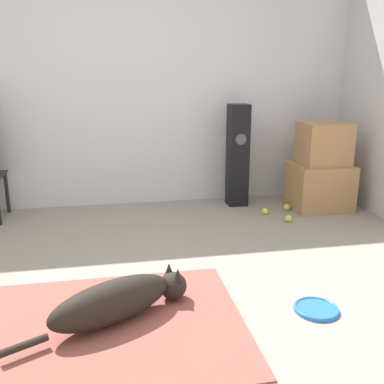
{
  "coord_description": "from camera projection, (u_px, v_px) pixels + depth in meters",
  "views": [
    {
      "loc": [
        0.02,
        -2.41,
        1.34
      ],
      "look_at": [
        0.62,
        0.78,
        0.45
      ],
      "focal_mm": 40.0,
      "sensor_mm": 36.0,
      "label": 1
    }
  ],
  "objects": [
    {
      "name": "dog",
      "position": [
        119.0,
        300.0,
        2.39
      ],
      "size": [
        1.0,
        0.57,
        0.25
      ],
      "color": "black",
      "rests_on": "area_rug"
    },
    {
      "name": "floor_speaker",
      "position": [
        238.0,
        156.0,
        4.45
      ],
      "size": [
        0.2,
        0.21,
        1.06
      ],
      "color": "black",
      "rests_on": "ground_plane"
    },
    {
      "name": "frisbee",
      "position": [
        316.0,
        309.0,
        2.52
      ],
      "size": [
        0.26,
        0.26,
        0.03
      ],
      "color": "blue",
      "rests_on": "ground_plane"
    },
    {
      "name": "ground_plane",
      "position": [
        116.0,
        300.0,
        2.64
      ],
      "size": [
        12.0,
        12.0,
        0.0
      ],
      "primitive_type": "plane",
      "color": "gray"
    },
    {
      "name": "tennis_ball_loose_on_carpet",
      "position": [
        288.0,
        219.0,
        4.03
      ],
      "size": [
        0.07,
        0.07,
        0.07
      ],
      "color": "#C6E033",
      "rests_on": "ground_plane"
    },
    {
      "name": "tennis_ball_near_speaker",
      "position": [
        287.0,
        207.0,
        4.37
      ],
      "size": [
        0.07,
        0.07,
        0.07
      ],
      "color": "#C6E033",
      "rests_on": "ground_plane"
    },
    {
      "name": "cardboard_box_upper",
      "position": [
        324.0,
        144.0,
        4.29
      ],
      "size": [
        0.46,
        0.39,
        0.42
      ],
      "color": "#A87A4C",
      "rests_on": "cardboard_box_lower"
    },
    {
      "name": "area_rug",
      "position": [
        93.0,
        328.0,
        2.34
      ],
      "size": [
        1.67,
        1.18,
        0.01
      ],
      "color": "#934C42",
      "rests_on": "ground_plane"
    },
    {
      "name": "tennis_ball_by_boxes",
      "position": [
        265.0,
        211.0,
        4.24
      ],
      "size": [
        0.07,
        0.07,
        0.07
      ],
      "color": "#C6E033",
      "rests_on": "ground_plane"
    },
    {
      "name": "wall_back",
      "position": [
        106.0,
        82.0,
        4.29
      ],
      "size": [
        8.0,
        0.06,
        2.55
      ],
      "color": "silver",
      "rests_on": "ground_plane"
    },
    {
      "name": "cardboard_box_lower",
      "position": [
        319.0,
        186.0,
        4.4
      ],
      "size": [
        0.58,
        0.49,
        0.46
      ],
      "color": "#A87A4C",
      "rests_on": "ground_plane"
    }
  ]
}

